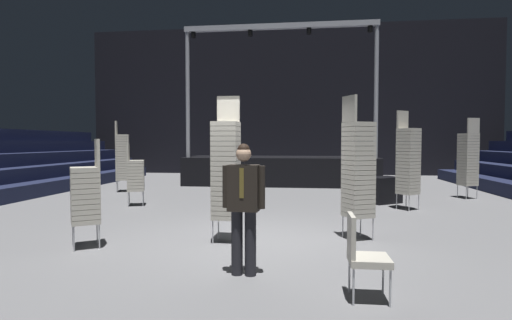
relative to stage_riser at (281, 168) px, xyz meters
name	(u,v)px	position (x,y,z in m)	size (l,w,h in m)	color
ground_plane	(246,243)	(0.00, -9.61, -0.72)	(22.00, 30.00, 0.10)	slate
arena_end_wall	(287,101)	(0.00, 5.39, 3.33)	(22.00, 0.30, 8.00)	black
stage_riser	(281,168)	(0.00, 0.00, 0.00)	(7.74, 2.74, 6.26)	black
man_with_tie	(244,201)	(0.26, -11.49, 0.30)	(0.57, 0.25, 1.72)	black
chair_stack_front_left	(122,157)	(-5.36, -3.24, 0.56)	(0.57, 0.57, 2.48)	#B2B5BA
chair_stack_front_right	(358,168)	(1.98, -9.28, 0.61)	(0.59, 0.59, 2.56)	#B2B5BA
chair_stack_mid_left	(468,159)	(6.01, -3.49, 0.56)	(0.57, 0.57, 2.48)	#B2B5BA
chair_stack_mid_centre	(86,193)	(-2.54, -10.43, 0.23)	(0.61, 0.61, 1.79)	#B2B5BA
chair_stack_rear_left	(408,160)	(3.66, -5.86, 0.61)	(0.62, 0.62, 2.56)	#B2B5BA
chair_stack_rear_right	(226,169)	(-0.33, -9.75, 0.61)	(0.46, 0.46, 2.56)	#B2B5BA
chair_stack_rear_centre	(135,174)	(-3.60, -6.13, 0.19)	(0.57, 0.57, 1.71)	#B2B5BA
equipment_road_case	(383,190)	(3.25, -4.80, -0.30)	(0.90, 0.60, 0.75)	black
loose_chair_near_man	(363,252)	(1.69, -12.12, -0.14)	(0.45, 0.45, 0.95)	#B2B5BA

